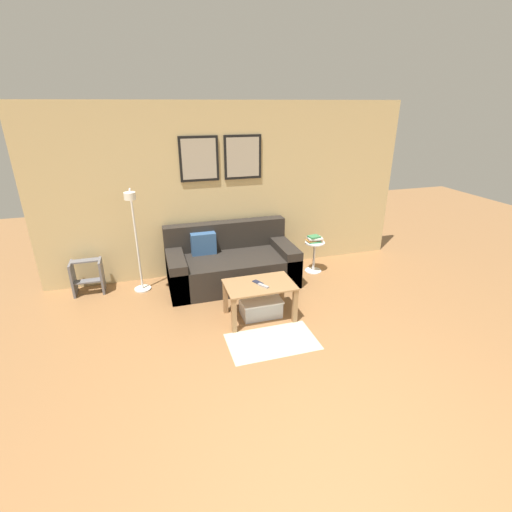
{
  "coord_description": "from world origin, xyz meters",
  "views": [
    {
      "loc": [
        -1.24,
        -1.67,
        2.52
      ],
      "look_at": [
        -0.07,
        2.17,
        0.85
      ],
      "focal_mm": 26.0,
      "sensor_mm": 36.0,
      "label": 1
    }
  ],
  "objects": [
    {
      "name": "area_rug",
      "position": [
        -0.04,
        1.64,
        0.0
      ],
      "size": [
        1.01,
        0.6,
        0.01
      ],
      "primitive_type": "cube",
      "color": "#B2B79E",
      "rests_on": "ground_plane"
    },
    {
      "name": "couch",
      "position": [
        -0.13,
        3.27,
        0.29
      ],
      "size": [
        1.86,
        0.95,
        0.85
      ],
      "color": "#28231E",
      "rests_on": "ground_plane"
    },
    {
      "name": "side_table",
      "position": [
        1.22,
        3.25,
        0.3
      ],
      "size": [
        0.31,
        0.31,
        0.5
      ],
      "color": "white",
      "rests_on": "ground_plane"
    },
    {
      "name": "floor_lamp",
      "position": [
        -1.42,
        3.26,
        0.89
      ],
      "size": [
        0.23,
        0.48,
        1.49
      ],
      "color": "white",
      "rests_on": "ground_plane"
    },
    {
      "name": "book_stack",
      "position": [
        1.21,
        3.27,
        0.54
      ],
      "size": [
        0.25,
        0.19,
        0.1
      ],
      "color": "#387F4C",
      "rests_on": "side_table"
    },
    {
      "name": "coffee_table",
      "position": [
        -0.02,
        2.19,
        0.37
      ],
      "size": [
        0.84,
        0.54,
        0.47
      ],
      "color": "#997047",
      "rests_on": "ground_plane"
    },
    {
      "name": "ground_plane",
      "position": [
        0.0,
        0.0,
        0.0
      ],
      "size": [
        16.0,
        16.0,
        0.0
      ],
      "primitive_type": "plane",
      "color": "olive"
    },
    {
      "name": "storage_bin",
      "position": [
        0.01,
        2.23,
        0.12
      ],
      "size": [
        0.51,
        0.36,
        0.23
      ],
      "color": "#B2B2B7",
      "rests_on": "ground_plane"
    },
    {
      "name": "step_stool",
      "position": [
        -2.14,
        3.52,
        0.26
      ],
      "size": [
        0.41,
        0.28,
        0.48
      ],
      "color": "slate",
      "rests_on": "ground_plane"
    },
    {
      "name": "wall_back",
      "position": [
        -0.0,
        3.77,
        1.29
      ],
      "size": [
        5.6,
        0.09,
        2.55
      ],
      "color": "tan",
      "rests_on": "ground_plane"
    },
    {
      "name": "cell_phone",
      "position": [
        -0.03,
        2.23,
        0.47
      ],
      "size": [
        0.12,
        0.15,
        0.01
      ],
      "primitive_type": "cube",
      "rotation": [
        0.0,
        0.0,
        0.44
      ],
      "color": "#1E2338",
      "rests_on": "coffee_table"
    },
    {
      "name": "remote_control",
      "position": [
        -0.0,
        2.11,
        0.48
      ],
      "size": [
        0.11,
        0.15,
        0.02
      ],
      "primitive_type": "cube",
      "rotation": [
        0.0,
        0.0,
        0.55
      ],
      "color": "#99999E",
      "rests_on": "coffee_table"
    }
  ]
}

